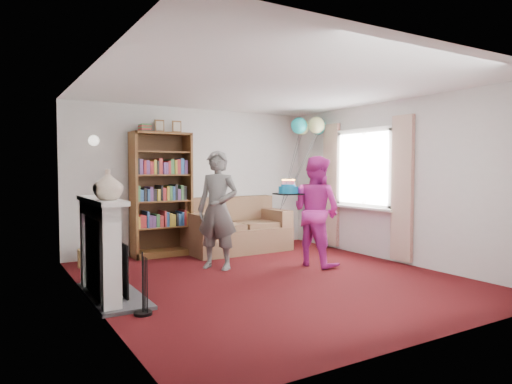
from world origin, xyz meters
TOP-DOWN VIEW (x-y plane):
  - ground at (0.00, 0.00)m, footprint 5.00×5.00m
  - wall_back at (0.00, 2.51)m, footprint 4.50×0.02m
  - wall_left at (-2.26, 0.00)m, footprint 0.02×5.00m
  - wall_right at (2.26, 0.00)m, footprint 0.02×5.00m
  - ceiling at (0.00, 0.00)m, footprint 4.50×5.00m
  - fireplace at (-2.09, 0.19)m, footprint 0.55×1.80m
  - window_bay at (2.21, 0.60)m, footprint 0.14×2.02m
  - wall_sconce at (-1.75, 2.36)m, footprint 0.16×0.23m
  - bookcase at (-0.71, 2.30)m, footprint 0.97×0.42m
  - sofa at (0.57, 2.07)m, footprint 1.77×0.94m
  - wicker_basket at (-1.90, 2.01)m, footprint 0.35×0.35m
  - person_striped at (-0.34, 0.92)m, footprint 0.70×0.74m
  - person_magenta at (1.02, 0.37)m, footprint 0.80×0.92m
  - birthday_cake at (0.60, 0.50)m, footprint 0.35×0.35m
  - balloons at (1.90, 1.71)m, footprint 0.94×0.74m
  - mantel_vase at (-2.12, -0.15)m, footprint 0.32×0.32m

SIDE VIEW (x-z plane):
  - ground at x=0.00m, z-range 0.00..0.00m
  - wicker_basket at x=-1.90m, z-range -0.02..0.31m
  - sofa at x=0.57m, z-range -0.12..0.82m
  - fireplace at x=-2.09m, z-range -0.05..1.07m
  - person_magenta at x=1.02m, z-range 0.00..1.63m
  - person_striped at x=-0.34m, z-range 0.00..1.71m
  - bookcase at x=-0.71m, z-range -0.13..2.12m
  - birthday_cake at x=0.60m, z-range 1.02..1.25m
  - window_bay at x=2.21m, z-range 0.10..2.30m
  - wall_back at x=0.00m, z-range 0.00..2.50m
  - wall_left at x=-2.26m, z-range 0.00..2.50m
  - wall_right at x=2.26m, z-range 0.00..2.50m
  - mantel_vase at x=-2.12m, z-range 1.12..1.44m
  - wall_sconce at x=-1.75m, z-range 1.80..1.96m
  - balloons at x=1.90m, z-range 1.37..3.07m
  - ceiling at x=0.00m, z-range 2.50..2.51m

